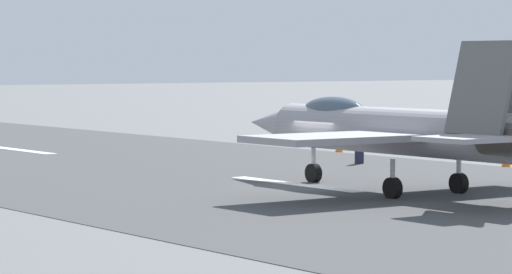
% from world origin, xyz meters
% --- Properties ---
extents(ground_plane, '(400.00, 400.00, 0.00)m').
position_xyz_m(ground_plane, '(0.00, 0.00, 0.00)').
color(ground_plane, slate).
extents(runway_strip, '(240.00, 26.00, 0.02)m').
position_xyz_m(runway_strip, '(-0.02, 0.00, 0.01)').
color(runway_strip, '#414243').
rests_on(runway_strip, ground).
extents(fighter_jet, '(16.73, 13.07, 5.53)m').
position_xyz_m(fighter_jet, '(-3.87, -1.10, 2.34)').
color(fighter_jet, '#949298').
rests_on(fighter_jet, ground).
extents(crew_person, '(0.41, 0.67, 1.65)m').
position_xyz_m(crew_person, '(7.51, -8.79, 0.82)').
color(crew_person, '#1E2338').
rests_on(crew_person, ground).
extents(marker_cone_mid, '(0.44, 0.44, 0.55)m').
position_xyz_m(marker_cone_mid, '(2.35, -13.21, 0.28)').
color(marker_cone_mid, orange).
rests_on(marker_cone_mid, ground).
extents(marker_cone_far, '(0.44, 0.44, 0.55)m').
position_xyz_m(marker_cone_far, '(14.53, -13.21, 0.28)').
color(marker_cone_far, orange).
rests_on(marker_cone_far, ground).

